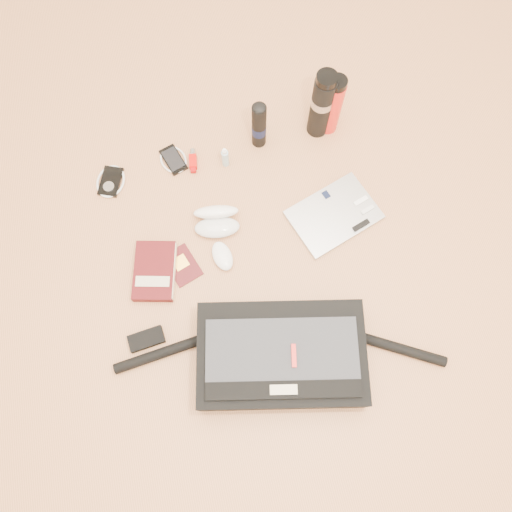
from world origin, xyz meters
name	(u,v)px	position (x,y,z in m)	size (l,w,h in m)	color
ground	(263,273)	(0.00, 0.00, 0.00)	(4.00, 4.00, 0.00)	#BD7C4E
messenger_bag	(280,356)	(-0.02, -0.29, 0.06)	(1.02, 0.41, 0.14)	black
laptop	(334,215)	(0.29, 0.14, 0.01)	(0.34, 0.28, 0.03)	#ADAEB0
book	(155,271)	(-0.35, 0.08, 0.02)	(0.18, 0.23, 0.04)	#440B0E
passport	(182,265)	(-0.26, 0.09, 0.00)	(0.13, 0.15, 0.01)	#470F13
mouse	(222,256)	(-0.12, 0.08, 0.02)	(0.08, 0.12, 0.03)	white
sunglasses_case	(217,220)	(-0.11, 0.21, 0.03)	(0.17, 0.15, 0.09)	silver
ipod	(111,182)	(-0.44, 0.45, 0.01)	(0.13, 0.13, 0.01)	black
phone	(173,160)	(-0.21, 0.49, 0.01)	(0.11, 0.13, 0.01)	black
inhaler	(193,161)	(-0.14, 0.46, 0.01)	(0.03, 0.09, 0.02)	#C20B05
spray_bottle	(225,158)	(-0.03, 0.43, 0.04)	(0.03, 0.03, 0.10)	#99C3D4
aerosol_can	(259,125)	(0.11, 0.49, 0.11)	(0.05, 0.05, 0.22)	black
thermos_black	(322,104)	(0.33, 0.49, 0.15)	(0.08, 0.08, 0.29)	black
thermos_red	(332,105)	(0.37, 0.49, 0.13)	(0.08, 0.08, 0.26)	red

